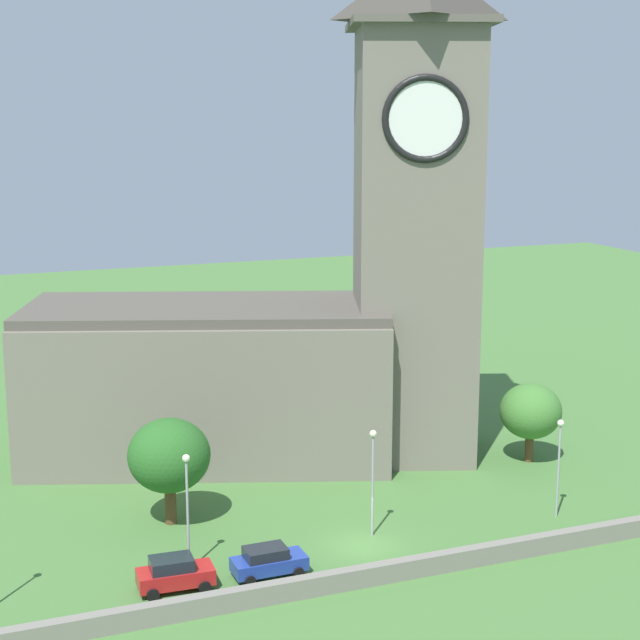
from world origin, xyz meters
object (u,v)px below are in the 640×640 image
object	(u,v)px
streetlamp_west_mid	(187,493)
church	(294,310)
tree_churchyard	(169,456)
car_red	(175,573)
streetlamp_east_mid	(559,452)
streetlamp_central	(373,465)
car_blue	(268,561)
tree_by_tower	(531,411)

from	to	relation	value
streetlamp_west_mid	church	bearing A→B (deg)	53.14
tree_churchyard	car_red	bearing A→B (deg)	-102.09
streetlamp_west_mid	streetlamp_east_mid	size ratio (longest dim) A/B	1.06
streetlamp_east_mid	car_red	bearing A→B (deg)	-177.93
streetlamp_central	streetlamp_west_mid	bearing A→B (deg)	-177.34
car_red	tree_churchyard	world-z (taller)	tree_churchyard
car_blue	tree_by_tower	bearing A→B (deg)	24.23
streetlamp_west_mid	tree_by_tower	world-z (taller)	streetlamp_west_mid
tree_by_tower	tree_churchyard	distance (m)	27.42
car_blue	streetlamp_west_mid	distance (m)	5.90
church	streetlamp_west_mid	distance (m)	21.76
car_red	car_blue	xyz separation A→B (m)	(5.27, -0.22, -0.09)
tree_by_tower	car_blue	bearing A→B (deg)	-155.77
car_blue	streetlamp_central	world-z (taller)	streetlamp_central
church	streetlamp_central	world-z (taller)	church
church	streetlamp_east_mid	xyz separation A→B (m)	(11.30, -17.76, -6.74)
car_blue	streetlamp_west_mid	xyz separation A→B (m)	(-3.95, 2.28, 3.75)
streetlamp_central	streetlamp_east_mid	xyz separation A→B (m)	(12.16, -1.69, -0.14)
streetlamp_central	tree_by_tower	xyz separation A→B (m)	(16.38, 7.99, -0.68)
tree_by_tower	tree_churchyard	size ratio (longest dim) A/B	0.87
streetlamp_central	streetlamp_east_mid	distance (m)	12.28
church	car_blue	distance (m)	23.12
streetlamp_central	church	bearing A→B (deg)	86.94
streetlamp_east_mid	tree_by_tower	bearing A→B (deg)	66.43
car_red	tree_churchyard	bearing A→B (deg)	77.91
streetlamp_west_mid	streetlamp_east_mid	distance (m)	23.79
streetlamp_west_mid	tree_by_tower	size ratio (longest dim) A/B	1.16
church	car_blue	size ratio (longest dim) A/B	8.73
car_red	tree_by_tower	size ratio (longest dim) A/B	0.71
streetlamp_east_mid	streetlamp_central	bearing A→B (deg)	172.07
streetlamp_west_mid	tree_churchyard	size ratio (longest dim) A/B	1.01
car_red	tree_churchyard	size ratio (longest dim) A/B	0.62
car_blue	streetlamp_central	distance (m)	8.94
car_blue	streetlamp_west_mid	world-z (taller)	streetlamp_west_mid
streetlamp_central	tree_by_tower	bearing A→B (deg)	26.01
tree_by_tower	streetlamp_west_mid	bearing A→B (deg)	-163.04
car_red	streetlamp_central	bearing A→B (deg)	11.38
church	car_blue	xyz separation A→B (m)	(-8.51, -18.89, -10.27)
church	car_red	size ratio (longest dim) A/B	8.66
streetlamp_east_mid	tree_by_tower	size ratio (longest dim) A/B	1.10
streetlamp_east_mid	car_blue	bearing A→B (deg)	-176.74
tree_churchyard	streetlamp_central	bearing A→B (deg)	-30.24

